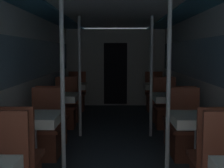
{
  "coord_description": "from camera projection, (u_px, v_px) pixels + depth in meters",
  "views": [
    {
      "loc": [
        -0.0,
        -1.04,
        1.5
      ],
      "look_at": [
        -0.05,
        2.75,
        1.1
      ],
      "focal_mm": 50.0,
      "sensor_mm": 36.0,
      "label": 1
    }
  ],
  "objects": [
    {
      "name": "wall_right",
      "position": [
        207.0,
        78.0,
        4.72
      ],
      "size": [
        0.05,
        10.15,
        2.11
      ],
      "color": "silver",
      "rests_on": "ground_plane"
    },
    {
      "name": "chair_left_near_3",
      "position": [
        70.0,
        108.0,
        6.67
      ],
      "size": [
        0.44,
        0.44,
        0.98
      ],
      "color": "brown",
      "rests_on": "ground_plane"
    },
    {
      "name": "ceiling_panel",
      "position": [
        116.0,
        7.0,
        4.62
      ],
      "size": [
        2.76,
        10.15,
        0.07
      ],
      "color": "silver",
      "rests_on": "wall_left"
    },
    {
      "name": "dining_table_right_1",
      "position": [
        198.0,
        122.0,
        3.71
      ],
      "size": [
        0.63,
        0.63,
        0.75
      ],
      "color": "#4C4C51",
      "rests_on": "ground_plane"
    },
    {
      "name": "support_pole_left_2",
      "position": [
        80.0,
        77.0,
        5.44
      ],
      "size": [
        0.05,
        0.05,
        2.11
      ],
      "color": "silver",
      "rests_on": "ground_plane"
    },
    {
      "name": "support_pole_left_1",
      "position": [
        63.0,
        89.0,
        3.68
      ],
      "size": [
        0.05,
        0.05,
        2.11
      ],
      "color": "silver",
      "rests_on": "ground_plane"
    },
    {
      "name": "chair_right_near_3",
      "position": [
        162.0,
        108.0,
        6.65
      ],
      "size": [
        0.44,
        0.44,
        0.98
      ],
      "color": "brown",
      "rests_on": "ground_plane"
    },
    {
      "name": "support_pole_right_1",
      "position": [
        169.0,
        89.0,
        3.67
      ],
      "size": [
        0.05,
        0.05,
        2.11
      ],
      "color": "silver",
      "rests_on": "ground_plane"
    },
    {
      "name": "chair_right_near_2",
      "position": [
        178.0,
        128.0,
        4.89
      ],
      "size": [
        0.44,
        0.44,
        0.98
      ],
      "color": "brown",
      "rests_on": "ground_plane"
    },
    {
      "name": "dining_table_right_3",
      "position": [
        158.0,
        88.0,
        7.22
      ],
      "size": [
        0.63,
        0.63,
        0.75
      ],
      "color": "#4C4C51",
      "rests_on": "ground_plane"
    },
    {
      "name": "chair_left_far_1",
      "position": [
        46.0,
        138.0,
        4.38
      ],
      "size": [
        0.44,
        0.44,
        0.98
      ],
      "rotation": [
        0.0,
        0.0,
        3.14
      ],
      "color": "brown",
      "rests_on": "ground_plane"
    },
    {
      "name": "dining_table_left_3",
      "position": [
        73.0,
        88.0,
        7.24
      ],
      "size": [
        0.63,
        0.63,
        0.75
      ],
      "color": "#4C4C51",
      "rests_on": "ground_plane"
    },
    {
      "name": "chair_left_far_3",
      "position": [
        77.0,
        99.0,
        7.89
      ],
      "size": [
        0.44,
        0.44,
        0.98
      ],
      "rotation": [
        0.0,
        0.0,
        3.14
      ],
      "color": "brown",
      "rests_on": "ground_plane"
    },
    {
      "name": "chair_left_near_2",
      "position": [
        53.0,
        128.0,
        4.92
      ],
      "size": [
        0.44,
        0.44,
        0.98
      ],
      "color": "brown",
      "rests_on": "ground_plane"
    },
    {
      "name": "dining_table_left_2",
      "position": [
        60.0,
        99.0,
        5.49
      ],
      "size": [
        0.63,
        0.63,
        0.75
      ],
      "color": "#4C4C51",
      "rests_on": "ground_plane"
    },
    {
      "name": "support_pole_right_2",
      "position": [
        152.0,
        77.0,
        5.43
      ],
      "size": [
        0.05,
        0.05,
        2.11
      ],
      "color": "silver",
      "rests_on": "ground_plane"
    },
    {
      "name": "wall_left",
      "position": [
        26.0,
        78.0,
        4.75
      ],
      "size": [
        0.05,
        10.15,
        2.11
      ],
      "color": "silver",
      "rests_on": "ground_plane"
    },
    {
      "name": "chair_right_far_1",
      "position": [
        186.0,
        138.0,
        4.35
      ],
      "size": [
        0.44,
        0.44,
        0.98
      ],
      "rotation": [
        0.0,
        0.0,
        3.14
      ],
      "color": "brown",
      "rests_on": "ground_plane"
    },
    {
      "name": "dining_table_left_1",
      "position": [
        34.0,
        122.0,
        3.73
      ],
      "size": [
        0.63,
        0.63,
        0.75
      ],
      "color": "#4C4C51",
      "rests_on": "ground_plane"
    },
    {
      "name": "dining_table_right_2",
      "position": [
        172.0,
        100.0,
        5.47
      ],
      "size": [
        0.63,
        0.63,
        0.75
      ],
      "color": "#4C4C51",
      "rests_on": "ground_plane"
    },
    {
      "name": "bulkhead_far",
      "position": [
        116.0,
        68.0,
        8.62
      ],
      "size": [
        2.7,
        0.09,
        2.11
      ],
      "color": "#A8A8A3",
      "rests_on": "ground_plane"
    },
    {
      "name": "chair_right_far_3",
      "position": [
        155.0,
        99.0,
        7.87
      ],
      "size": [
        0.44,
        0.44,
        0.98
      ],
      "rotation": [
        0.0,
        0.0,
        3.14
      ],
      "color": "brown",
      "rests_on": "ground_plane"
    },
    {
      "name": "chair_right_far_2",
      "position": [
        166.0,
        113.0,
        6.11
      ],
      "size": [
        0.44,
        0.44,
        0.98
      ],
      "rotation": [
        0.0,
        0.0,
        3.14
      ],
      "color": "brown",
      "rests_on": "ground_plane"
    },
    {
      "name": "chair_left_far_2",
      "position": [
        66.0,
        113.0,
        6.13
      ],
      "size": [
        0.44,
        0.44,
        0.98
      ],
      "rotation": [
        0.0,
        0.0,
        3.14
      ],
      "color": "brown",
      "rests_on": "ground_plane"
    }
  ]
}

